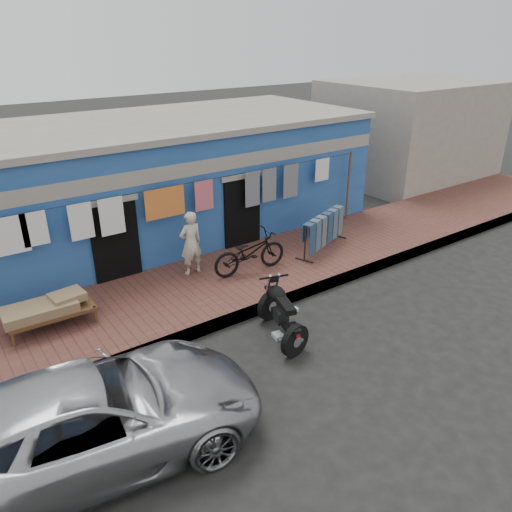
{
  "coord_description": "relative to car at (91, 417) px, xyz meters",
  "views": [
    {
      "loc": [
        -5.66,
        -5.99,
        5.62
      ],
      "look_at": [
        0.0,
        2.0,
        1.15
      ],
      "focal_mm": 35.0,
      "sensor_mm": 36.0,
      "label": 1
    }
  ],
  "objects": [
    {
      "name": "sidewalk",
      "position": [
        4.44,
        3.27,
        -0.58
      ],
      "size": [
        28.0,
        3.0,
        0.25
      ],
      "primitive_type": "cube",
      "color": "brown",
      "rests_on": "ground"
    },
    {
      "name": "litter_c",
      "position": [
        3.98,
        0.87,
        -0.66
      ],
      "size": [
        0.21,
        0.25,
        0.09
      ],
      "primitive_type": "cube",
      "rotation": [
        0.0,
        0.0,
        1.43
      ],
      "color": "silver",
      "rests_on": "ground"
    },
    {
      "name": "car",
      "position": [
        0.0,
        0.0,
        0.0
      ],
      "size": [
        5.24,
        2.85,
        1.41
      ],
      "primitive_type": "imported",
      "rotation": [
        0.0,
        0.0,
        1.45
      ],
      "color": "#AFAFB4",
      "rests_on": "ground"
    },
    {
      "name": "seated_person",
      "position": [
        3.76,
        3.97,
        0.32
      ],
      "size": [
        0.57,
        0.39,
        1.56
      ],
      "primitive_type": "imported",
      "rotation": [
        0.0,
        0.0,
        3.18
      ],
      "color": "#C1B5A0",
      "rests_on": "sidewalk"
    },
    {
      "name": "ground",
      "position": [
        4.44,
        0.27,
        -0.71
      ],
      "size": [
        80.0,
        80.0,
        0.0
      ],
      "primitive_type": "plane",
      "color": "black",
      "rests_on": "ground"
    },
    {
      "name": "charpoy",
      "position": [
        0.36,
        3.48,
        -0.16
      ],
      "size": [
        1.77,
        0.91,
        0.58
      ],
      "primitive_type": null,
      "rotation": [
        0.0,
        0.0,
        -0.03
      ],
      "color": "brown",
      "rests_on": "sidewalk"
    },
    {
      "name": "jeans_rack",
      "position": [
        7.31,
        3.26,
        0.04
      ],
      "size": [
        2.32,
        1.75,
        0.98
      ],
      "primitive_type": null,
      "rotation": [
        0.0,
        0.0,
        0.36
      ],
      "color": "black",
      "rests_on": "sidewalk"
    },
    {
      "name": "motorcycle",
      "position": [
        4.08,
        0.88,
        -0.15
      ],
      "size": [
        1.58,
        2.06,
        1.11
      ],
      "primitive_type": null,
      "rotation": [
        0.0,
        0.0,
        -0.3
      ],
      "color": "black",
      "rests_on": "ground"
    },
    {
      "name": "litter_b",
      "position": [
        4.59,
        1.47,
        -0.67
      ],
      "size": [
        0.18,
        0.2,
        0.08
      ],
      "primitive_type": "cube",
      "rotation": [
        0.0,
        0.0,
        1.05
      ],
      "color": "silver",
      "rests_on": "ground"
    },
    {
      "name": "clothesline",
      "position": [
        3.97,
        4.52,
        1.11
      ],
      "size": [
        10.06,
        0.06,
        2.1
      ],
      "color": "brown",
      "rests_on": "sidewalk"
    },
    {
      "name": "neighbor_right",
      "position": [
        15.44,
        7.27,
        1.19
      ],
      "size": [
        6.0,
        5.0,
        3.8
      ],
      "primitive_type": "cube",
      "color": "#9E9384",
      "rests_on": "ground"
    },
    {
      "name": "building",
      "position": [
        4.43,
        7.26,
        0.98
      ],
      "size": [
        12.2,
        5.2,
        3.36
      ],
      "color": "#224A8F",
      "rests_on": "ground"
    },
    {
      "name": "curb",
      "position": [
        4.44,
        1.82,
        -0.58
      ],
      "size": [
        28.0,
        0.1,
        0.25
      ],
      "primitive_type": "cube",
      "color": "gray",
      "rests_on": "ground"
    },
    {
      "name": "litter_a",
      "position": [
        4.89,
        1.47,
        -0.67
      ],
      "size": [
        0.17,
        0.14,
        0.07
      ],
      "primitive_type": "cube",
      "rotation": [
        0.0,
        0.0,
        0.05
      ],
      "color": "silver",
      "rests_on": "ground"
    },
    {
      "name": "bicycle",
      "position": [
        4.94,
        3.25,
        0.15
      ],
      "size": [
        1.93,
        0.82,
        1.21
      ],
      "primitive_type": "imported",
      "rotation": [
        0.0,
        0.0,
        1.48
      ],
      "color": "black",
      "rests_on": "sidewalk"
    }
  ]
}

